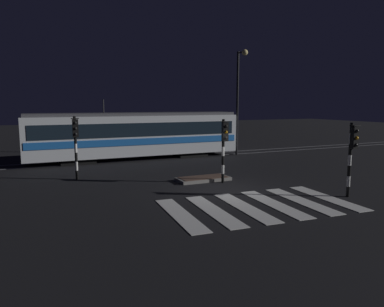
{
  "coord_description": "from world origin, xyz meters",
  "views": [
    {
      "loc": [
        -7.84,
        -13.81,
        3.85
      ],
      "look_at": [
        -0.52,
        2.37,
        1.4
      ],
      "focal_mm": 33.68,
      "sensor_mm": 36.0,
      "label": 1
    }
  ],
  "objects_px": {
    "traffic_light_corner_far_left": "(76,138)",
    "traffic_light_median_centre": "(224,141)",
    "street_lamp_trackside_right": "(239,90)",
    "traffic_light_corner_near_right": "(352,149)",
    "tram": "(136,134)"
  },
  "relations": [
    {
      "from": "traffic_light_corner_near_right",
      "to": "traffic_light_corner_far_left",
      "type": "bearing_deg",
      "value": 139.86
    },
    {
      "from": "traffic_light_median_centre",
      "to": "tram",
      "type": "height_order",
      "value": "tram"
    },
    {
      "from": "traffic_light_corner_far_left",
      "to": "tram",
      "type": "bearing_deg",
      "value": 49.75
    },
    {
      "from": "traffic_light_median_centre",
      "to": "tram",
      "type": "xyz_separation_m",
      "value": [
        -1.76,
        9.31,
        -0.31
      ]
    },
    {
      "from": "traffic_light_corner_near_right",
      "to": "street_lamp_trackside_right",
      "type": "distance_m",
      "value": 13.18
    },
    {
      "from": "traffic_light_corner_near_right",
      "to": "tram",
      "type": "height_order",
      "value": "tram"
    },
    {
      "from": "traffic_light_median_centre",
      "to": "traffic_light_corner_far_left",
      "type": "distance_m",
      "value": 7.47
    },
    {
      "from": "traffic_light_corner_far_left",
      "to": "traffic_light_corner_near_right",
      "type": "bearing_deg",
      "value": -40.14
    },
    {
      "from": "traffic_light_corner_far_left",
      "to": "traffic_light_median_centre",
      "type": "bearing_deg",
      "value": -30.4
    },
    {
      "from": "street_lamp_trackside_right",
      "to": "traffic_light_corner_far_left",
      "type": "bearing_deg",
      "value": -160.56
    },
    {
      "from": "traffic_light_median_centre",
      "to": "street_lamp_trackside_right",
      "type": "height_order",
      "value": "street_lamp_trackside_right"
    },
    {
      "from": "traffic_light_corner_near_right",
      "to": "street_lamp_trackside_right",
      "type": "height_order",
      "value": "street_lamp_trackside_right"
    },
    {
      "from": "traffic_light_median_centre",
      "to": "street_lamp_trackside_right",
      "type": "relative_size",
      "value": 0.4
    },
    {
      "from": "traffic_light_corner_far_left",
      "to": "street_lamp_trackside_right",
      "type": "xyz_separation_m",
      "value": [
        12.26,
        4.33,
        2.71
      ]
    },
    {
      "from": "traffic_light_corner_far_left",
      "to": "street_lamp_trackside_right",
      "type": "height_order",
      "value": "street_lamp_trackside_right"
    }
  ]
}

